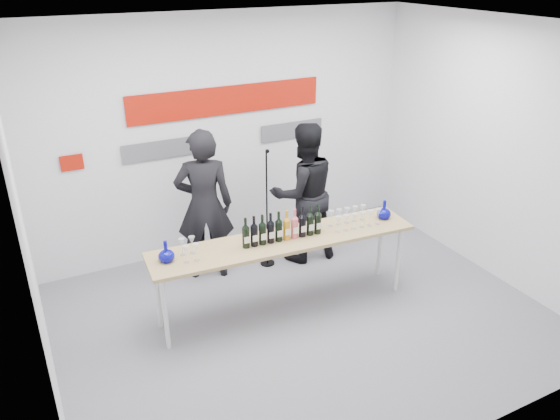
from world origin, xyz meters
The scene contains 12 objects.
ground centered at (0.00, 0.00, 0.00)m, with size 5.00×5.00×0.00m, color slate.
back_wall centered at (0.00, 2.00, 1.50)m, with size 5.00×0.04×3.00m, color silver.
signage centered at (-0.06, 1.97, 1.81)m, with size 3.38×0.02×0.79m.
tasting_table centered at (-0.10, 0.26, 0.79)m, with size 2.89×0.77×0.86m.
wine_bottles centered at (-0.13, 0.25, 1.02)m, with size 0.89×0.14×0.33m.
decanter_left centered at (-1.33, 0.37, 0.97)m, with size 0.16×0.16×0.21m, color #070782, non-canonical shape.
decanter_right centered at (1.13, 0.20, 0.97)m, with size 0.16×0.16×0.21m, color #070782, non-canonical shape.
glasses_left centered at (-1.11, 0.33, 0.95)m, with size 0.18×0.23×0.18m.
glasses_right centered at (0.71, 0.20, 0.95)m, with size 0.56×0.26×0.18m.
presenter_left centered at (-0.60, 1.32, 0.92)m, with size 0.67×0.44×1.84m, color black.
presenter_right centered at (0.64, 1.17, 0.89)m, with size 0.87×0.68×1.78m, color black.
mic_stand centered at (0.15, 1.20, 0.47)m, with size 0.18×0.18×1.54m.
Camera 1 is at (-2.45, -4.22, 3.53)m, focal length 35.00 mm.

